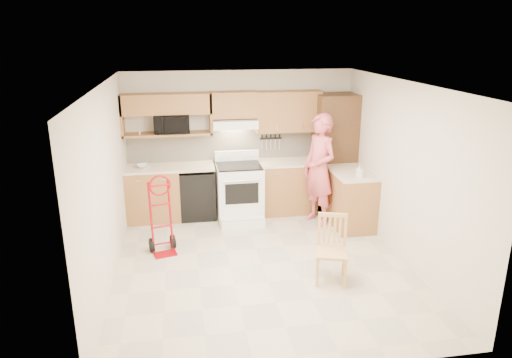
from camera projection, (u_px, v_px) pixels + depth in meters
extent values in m
cube|color=beige|center=(262.00, 265.00, 6.61)|extent=(4.00, 4.50, 0.02)
cube|color=white|center=(263.00, 83.00, 5.86)|extent=(4.00, 4.50, 0.02)
cube|color=beige|center=(240.00, 142.00, 8.36)|extent=(4.00, 0.02, 2.50)
cube|color=beige|center=(307.00, 256.00, 4.11)|extent=(4.00, 0.02, 2.50)
cube|color=beige|center=(106.00, 187.00, 5.92)|extent=(0.02, 4.50, 2.50)
cube|color=beige|center=(404.00, 172.00, 6.55)|extent=(0.02, 4.50, 2.50)
cube|color=beige|center=(240.00, 145.00, 8.35)|extent=(3.92, 0.03, 0.55)
cube|color=olive|center=(153.00, 194.00, 8.07)|extent=(0.90, 0.60, 0.90)
cube|color=black|center=(197.00, 193.00, 8.19)|extent=(0.60, 0.60, 0.85)
cube|color=olive|center=(288.00, 187.00, 8.44)|extent=(1.14, 0.60, 0.90)
cube|color=beige|center=(170.00, 167.00, 7.98)|extent=(1.50, 0.63, 0.04)
cube|color=beige|center=(289.00, 162.00, 8.30)|extent=(1.14, 0.63, 0.04)
cube|color=olive|center=(350.00, 200.00, 7.82)|extent=(0.60, 1.00, 0.90)
cube|color=beige|center=(352.00, 173.00, 7.68)|extent=(0.63, 1.00, 0.04)
cube|color=#52381E|center=(334.00, 153.00, 8.39)|extent=(0.70, 0.60, 2.10)
cube|color=olive|center=(166.00, 104.00, 7.78)|extent=(1.50, 0.33, 0.34)
cube|color=olive|center=(168.00, 134.00, 7.94)|extent=(1.50, 0.33, 0.04)
cube|color=olive|center=(234.00, 105.00, 7.97)|extent=(0.76, 0.33, 0.44)
cube|color=olive|center=(288.00, 111.00, 8.16)|extent=(1.14, 0.33, 0.70)
cube|color=white|center=(235.00, 123.00, 8.00)|extent=(0.76, 0.46, 0.14)
imported|color=black|center=(172.00, 123.00, 7.89)|extent=(0.59, 0.40, 0.32)
imported|color=#D45560|center=(319.00, 170.00, 7.79)|extent=(0.67, 0.80, 1.88)
imported|color=white|center=(359.00, 171.00, 7.36)|extent=(0.11, 0.12, 0.20)
imported|color=white|center=(143.00, 166.00, 7.89)|extent=(0.27, 0.27, 0.05)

